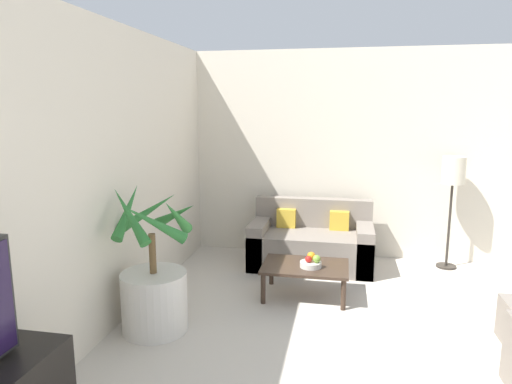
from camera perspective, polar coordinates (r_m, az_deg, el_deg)
The scene contains 10 objects.
wall_back at distance 6.26m, azimuth 24.35°, elevation 3.97°, with size 8.45×0.06×2.70m.
wall_left at distance 3.59m, azimuth -23.35°, elevation -0.18°, with size 0.06×7.86×2.70m.
potted_palm at distance 4.21m, azimuth -12.61°, elevation -11.61°, with size 0.79×0.80×1.33m.
sofa_loveseat at distance 5.79m, azimuth 6.91°, elevation -6.43°, with size 1.49×0.79×0.81m.
floor_lamp at distance 5.98m, azimuth 23.40°, elevation 1.68°, with size 0.27×0.27×1.39m.
coffee_table at distance 4.86m, azimuth 6.17°, elevation -9.53°, with size 0.89×0.62×0.34m.
fruit_bowl at distance 4.79m, azimuth 6.85°, elevation -8.98°, with size 0.22×0.22×0.06m.
apple_red at distance 4.75m, azimuth 6.57°, elevation -8.34°, with size 0.07×0.07×0.07m.
apple_green at distance 4.75m, azimuth 7.58°, elevation -8.29°, with size 0.08×0.08×0.08m.
orange_fruit at distance 4.82m, azimuth 6.93°, elevation -7.94°, with size 0.09×0.09×0.09m.
Camera 1 is at (-1.44, 0.22, 1.96)m, focal length 32.00 mm.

